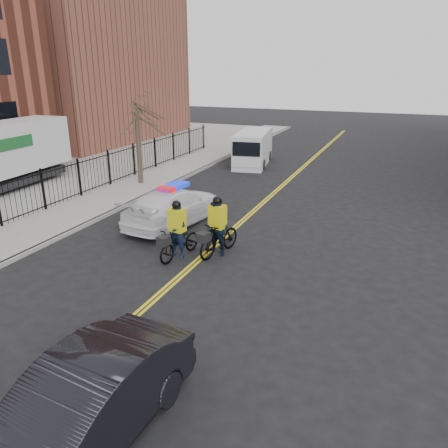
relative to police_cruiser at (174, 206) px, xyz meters
name	(u,v)px	position (x,y,z in m)	size (l,w,h in m)	color
ground	(173,283)	(2.62, -4.95, -0.80)	(120.00, 120.00, 0.00)	black
center_line_left	(253,210)	(2.54, 3.05, -0.79)	(0.10, 60.00, 0.01)	yellow
center_line_right	(256,211)	(2.70, 3.05, -0.79)	(0.10, 60.00, 0.01)	yellow
sidewalk	(122,193)	(-4.88, 3.05, -0.73)	(3.00, 60.00, 0.15)	gray
curb	(146,196)	(-3.38, 3.05, -0.73)	(0.20, 60.00, 0.15)	gray
iron_fence	(98,173)	(-6.38, 3.05, 0.20)	(0.12, 28.00, 2.00)	black
warehouse_far	(77,61)	(-20.38, 19.05, 6.20)	(14.00, 18.00, 14.00)	brown
street_tree	(137,123)	(-4.98, 5.05, 2.73)	(3.20, 3.20, 4.80)	#392D22
police_cruiser	(174,206)	(0.00, 0.00, 0.00)	(2.82, 5.69, 1.75)	white
dark_sedan	(81,409)	(4.25, -11.15, 0.03)	(1.76, 5.05, 1.66)	black
cargo_van	(253,149)	(-0.85, 12.83, 0.31)	(2.84, 5.68, 2.27)	silver
cyclist_near	(177,238)	(1.82, -3.11, -0.06)	(1.11, 2.25, 2.12)	black
cyclist_far	(217,232)	(3.03, -2.35, 0.07)	(1.15, 2.26, 2.20)	black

